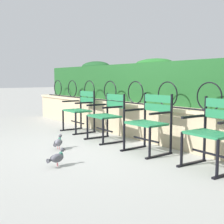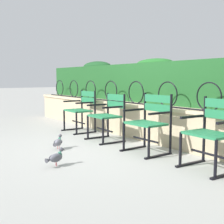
{
  "view_description": "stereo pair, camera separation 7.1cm",
  "coord_description": "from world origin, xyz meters",
  "px_view_note": "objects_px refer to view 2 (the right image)",
  "views": [
    {
      "loc": [
        3.86,
        -2.83,
        1.1
      ],
      "look_at": [
        0.0,
        0.08,
        0.55
      ],
      "focal_mm": 47.33,
      "sensor_mm": 36.0,
      "label": 1
    },
    {
      "loc": [
        3.9,
        -2.77,
        1.1
      ],
      "look_at": [
        0.0,
        0.08,
        0.55
      ],
      "focal_mm": 47.33,
      "sensor_mm": 36.0,
      "label": 2
    }
  ],
  "objects_px": {
    "park_chair_rightmost": "(213,131)",
    "pigeon_far_side": "(56,157)",
    "pigeon_near_chairs": "(58,142)",
    "park_chair_centre_right": "(149,121)",
    "park_chair_leftmost": "(81,109)",
    "park_chair_centre_left": "(108,115)"
  },
  "relations": [
    {
      "from": "park_chair_centre_left",
      "to": "pigeon_near_chairs",
      "type": "xyz_separation_m",
      "value": [
        0.08,
        -1.02,
        -0.34
      ]
    },
    {
      "from": "park_chair_centre_left",
      "to": "pigeon_far_side",
      "type": "relative_size",
      "value": 2.89
    },
    {
      "from": "park_chair_leftmost",
      "to": "pigeon_near_chairs",
      "type": "bearing_deg",
      "value": -43.65
    },
    {
      "from": "pigeon_near_chairs",
      "to": "pigeon_far_side",
      "type": "distance_m",
      "value": 0.9
    },
    {
      "from": "park_chair_centre_right",
      "to": "park_chair_leftmost",
      "type": "bearing_deg",
      "value": 178.25
    },
    {
      "from": "park_chair_leftmost",
      "to": "park_chair_rightmost",
      "type": "xyz_separation_m",
      "value": [
        3.17,
        -0.02,
        0.0
      ]
    },
    {
      "from": "pigeon_far_side",
      "to": "pigeon_near_chairs",
      "type": "bearing_deg",
      "value": 152.27
    },
    {
      "from": "park_chair_centre_left",
      "to": "park_chair_rightmost",
      "type": "height_order",
      "value": "park_chair_rightmost"
    },
    {
      "from": "park_chair_centre_right",
      "to": "pigeon_far_side",
      "type": "xyz_separation_m",
      "value": [
        -0.17,
        -1.45,
        -0.36
      ]
    },
    {
      "from": "pigeon_far_side",
      "to": "park_chair_rightmost",
      "type": "bearing_deg",
      "value": 50.44
    },
    {
      "from": "park_chair_centre_right",
      "to": "pigeon_near_chairs",
      "type": "bearing_deg",
      "value": -133.43
    },
    {
      "from": "park_chair_centre_left",
      "to": "pigeon_near_chairs",
      "type": "distance_m",
      "value": 1.08
    },
    {
      "from": "park_chair_centre_right",
      "to": "park_chair_rightmost",
      "type": "height_order",
      "value": "park_chair_centre_right"
    },
    {
      "from": "park_chair_leftmost",
      "to": "park_chair_centre_right",
      "type": "height_order",
      "value": "park_chair_centre_right"
    },
    {
      "from": "park_chair_leftmost",
      "to": "pigeon_far_side",
      "type": "relative_size",
      "value": 2.96
    },
    {
      "from": "park_chair_centre_left",
      "to": "pigeon_far_side",
      "type": "bearing_deg",
      "value": -58.45
    },
    {
      "from": "park_chair_centre_right",
      "to": "park_chair_rightmost",
      "type": "relative_size",
      "value": 1.01
    },
    {
      "from": "park_chair_leftmost",
      "to": "pigeon_near_chairs",
      "type": "xyz_separation_m",
      "value": [
        1.14,
        -1.09,
        -0.35
      ]
    },
    {
      "from": "park_chair_centre_right",
      "to": "pigeon_near_chairs",
      "type": "relative_size",
      "value": 3.71
    },
    {
      "from": "park_chair_rightmost",
      "to": "pigeon_far_side",
      "type": "distance_m",
      "value": 1.97
    },
    {
      "from": "pigeon_near_chairs",
      "to": "pigeon_far_side",
      "type": "relative_size",
      "value": 0.82
    },
    {
      "from": "park_chair_rightmost",
      "to": "pigeon_far_side",
      "type": "height_order",
      "value": "park_chair_rightmost"
    }
  ]
}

